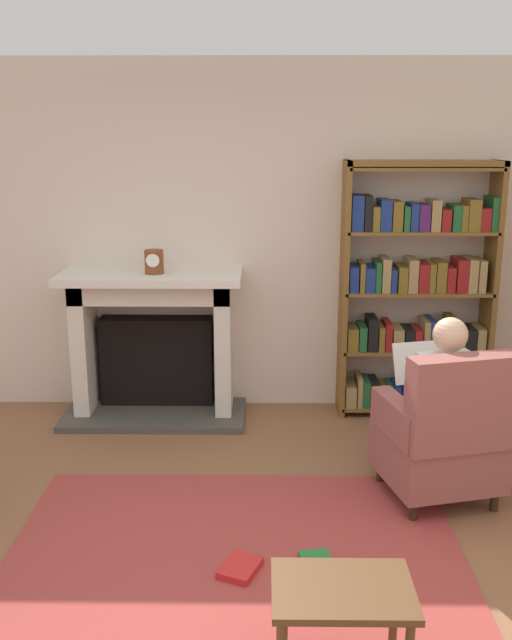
# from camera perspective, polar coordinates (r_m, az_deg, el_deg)

# --- Properties ---
(ground) EXTENTS (14.00, 14.00, 0.00)m
(ground) POSITION_cam_1_polar(r_m,az_deg,el_deg) (3.65, -1.93, -21.21)
(ground) COLOR brown
(back_wall) EXTENTS (5.60, 0.10, 2.70)m
(back_wall) POSITION_cam_1_polar(r_m,az_deg,el_deg) (5.56, -0.87, 6.55)
(back_wall) COLOR beige
(back_wall) RESTS_ON ground
(area_rug) EXTENTS (2.40, 1.80, 0.01)m
(area_rug) POSITION_cam_1_polar(r_m,az_deg,el_deg) (3.89, -1.72, -18.55)
(area_rug) COLOR #A13A36
(area_rug) RESTS_ON ground
(fireplace) EXTENTS (1.40, 0.64, 1.14)m
(fireplace) POSITION_cam_1_polar(r_m,az_deg,el_deg) (5.54, -8.19, -1.58)
(fireplace) COLOR #4C4742
(fireplace) RESTS_ON ground
(mantel_clock) EXTENTS (0.14, 0.14, 0.18)m
(mantel_clock) POSITION_cam_1_polar(r_m,az_deg,el_deg) (5.29, -8.22, 4.67)
(mantel_clock) COLOR brown
(mantel_clock) RESTS_ON fireplace
(bookshelf) EXTENTS (1.15, 0.32, 1.96)m
(bookshelf) POSITION_cam_1_polar(r_m,az_deg,el_deg) (5.54, 12.85, 2.09)
(bookshelf) COLOR brown
(bookshelf) RESTS_ON ground
(armchair_reading) EXTENTS (0.77, 0.76, 0.97)m
(armchair_reading) POSITION_cam_1_polar(r_m,az_deg,el_deg) (4.35, 14.95, -9.03)
(armchair_reading) COLOR #331E14
(armchair_reading) RESTS_ON ground
(seated_reader) EXTENTS (0.45, 0.58, 1.14)m
(seated_reader) POSITION_cam_1_polar(r_m,az_deg,el_deg) (4.38, 14.40, -6.09)
(seated_reader) COLOR white
(seated_reader) RESTS_ON ground
(side_table) EXTENTS (0.56, 0.39, 0.43)m
(side_table) POSITION_cam_1_polar(r_m,az_deg,el_deg) (3.01, 6.98, -21.61)
(side_table) COLOR brown
(side_table) RESTS_ON ground
(scattered_books) EXTENTS (0.61, 0.31, 0.04)m
(scattered_books) POSITION_cam_1_polar(r_m,az_deg,el_deg) (3.79, 1.26, -19.21)
(scattered_books) COLOR red
(scattered_books) RESTS_ON area_rug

